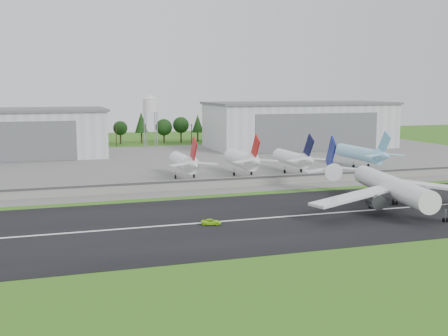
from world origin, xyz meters
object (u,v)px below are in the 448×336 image
object	(u,v)px
main_airliner	(393,192)
parked_jet_skyblue	(363,154)
parked_jet_red_a	(186,163)
parked_jet_red_b	(244,160)
parked_jet_navy	(295,158)
ground_vehicle	(211,222)

from	to	relation	value
main_airliner	parked_jet_skyblue	size ratio (longest dim) A/B	1.58
main_airliner	parked_jet_skyblue	world-z (taller)	main_airliner
parked_jet_red_a	parked_jet_skyblue	distance (m)	77.01
parked_jet_red_b	parked_jet_navy	world-z (taller)	parked_jet_red_b
parked_jet_red_b	parked_jet_navy	xyz separation A→B (m)	(20.85, -0.05, -0.32)
parked_jet_skyblue	parked_jet_navy	bearing A→B (deg)	-171.43
main_airliner	ground_vehicle	xyz separation A→B (m)	(-52.53, -1.93, -4.11)
parked_jet_red_b	main_airliner	bearing A→B (deg)	-74.05
main_airliner	ground_vehicle	world-z (taller)	main_airliner
main_airliner	parked_jet_red_b	size ratio (longest dim) A/B	1.88
main_airliner	parked_jet_navy	distance (m)	66.98
parked_jet_navy	parked_jet_red_b	bearing A→B (deg)	179.86
parked_jet_red_b	parked_jet_skyblue	xyz separation A→B (m)	(54.20, 4.98, -0.21)
parked_jet_red_a	parked_jet_navy	size ratio (longest dim) A/B	1.00
parked_jet_navy	ground_vehicle	bearing A→B (deg)	-128.21
main_airliner	parked_jet_red_a	size ratio (longest dim) A/B	1.88
parked_jet_navy	parked_jet_skyblue	distance (m)	33.73
ground_vehicle	parked_jet_skyblue	size ratio (longest dim) A/B	0.13
ground_vehicle	parked_jet_navy	size ratio (longest dim) A/B	0.16
parked_jet_red_b	parked_jet_navy	size ratio (longest dim) A/B	1.00
parked_jet_navy	main_airliner	bearing A→B (deg)	-91.45
parked_jet_red_a	parked_jet_navy	world-z (taller)	parked_jet_red_a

